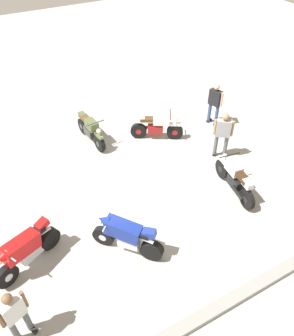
% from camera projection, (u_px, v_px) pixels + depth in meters
% --- Properties ---
extents(ground_plane, '(40.00, 40.00, 0.00)m').
position_uv_depth(ground_plane, '(136.00, 184.00, 10.95)').
color(ground_plane, '#9E9E99').
extents(curb_edge, '(14.00, 0.30, 0.15)m').
position_uv_depth(curb_edge, '(228.00, 302.00, 7.85)').
color(curb_edge, gray).
rests_on(curb_edge, ground).
extents(motorcycle_olive_vintage, '(0.70, 1.96, 1.07)m').
position_uv_depth(motorcycle_olive_vintage, '(91.00, 130.00, 12.42)').
color(motorcycle_olive_vintage, black).
rests_on(motorcycle_olive_vintage, ground).
extents(motorcycle_silver_cruiser, '(0.75, 2.09, 1.09)m').
position_uv_depth(motorcycle_silver_cruiser, '(235.00, 179.00, 10.37)').
color(motorcycle_silver_cruiser, black).
rests_on(motorcycle_silver_cruiser, ground).
extents(motorcycle_cream_vintage, '(1.75, 1.15, 1.07)m').
position_uv_depth(motorcycle_cream_vintage, '(156.00, 127.00, 12.55)').
color(motorcycle_cream_vintage, black).
rests_on(motorcycle_cream_vintage, ground).
extents(motorcycle_blue_sportbike, '(1.43, 1.59, 1.14)m').
position_uv_depth(motorcycle_blue_sportbike, '(126.00, 236.00, 8.65)').
color(motorcycle_blue_sportbike, black).
rests_on(motorcycle_blue_sportbike, ground).
extents(motorcycle_red_sportbike, '(1.83, 1.07, 1.14)m').
position_uv_depth(motorcycle_red_sportbike, '(26.00, 249.00, 8.33)').
color(motorcycle_red_sportbike, black).
rests_on(motorcycle_red_sportbike, ground).
extents(person_in_gray_shirt, '(0.58, 0.53, 1.73)m').
position_uv_depth(person_in_gray_shirt, '(223.00, 132.00, 11.40)').
color(person_in_gray_shirt, '#59595B').
rests_on(person_in_gray_shirt, ground).
extents(person_in_white_shirt, '(0.61, 0.44, 1.60)m').
position_uv_depth(person_in_white_shirt, '(15.00, 314.00, 6.80)').
color(person_in_white_shirt, '#59595B').
rests_on(person_in_white_shirt, ground).
extents(person_in_black_shirt, '(0.42, 0.66, 1.72)m').
position_uv_depth(person_in_black_shirt, '(215.00, 102.00, 12.97)').
color(person_in_black_shirt, '#384772').
rests_on(person_in_black_shirt, ground).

